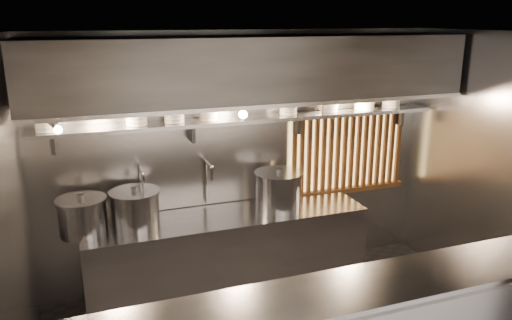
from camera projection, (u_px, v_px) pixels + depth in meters
ceiling at (304, 34)px, 3.85m from camera, size 4.50×4.50×0.00m
wall_back at (243, 158)px, 5.59m from camera, size 4.50×0.00×4.50m
wall_left at (7, 243)px, 3.50m from camera, size 0.00×3.00×3.00m
wall_right at (505, 176)px, 4.97m from camera, size 0.00×3.00×3.00m
cooking_bench at (229, 254)px, 5.42m from camera, size 3.00×0.70×0.90m
bowl_shelf at (248, 119)px, 5.29m from camera, size 4.40×0.34×0.04m
exhaust_hood at (255, 70)px, 4.94m from camera, size 4.40×0.81×0.65m
wood_screen at (347, 151)px, 5.98m from camera, size 1.56×0.09×1.04m
faucet_left at (141, 181)px, 5.12m from camera, size 0.04×0.30×0.50m
faucet_right at (208, 174)px, 5.35m from camera, size 0.04×0.30×0.50m
heat_lamp at (54, 123)px, 4.20m from camera, size 0.25×0.35×0.20m
pendant_bulb at (243, 114)px, 5.13m from camera, size 0.09×0.09×0.19m
stock_pot_left at (83, 216)px, 4.79m from camera, size 0.59×0.59×0.40m
stock_pot_mid at (135, 208)px, 4.97m from camera, size 0.53×0.53×0.41m
stock_pot_right at (279, 190)px, 5.45m from camera, size 0.59×0.59×0.45m
bowl_stack_0 at (46, 125)px, 4.62m from camera, size 0.22×0.22×0.13m
bowl_stack_1 at (136, 117)px, 4.88m from camera, size 0.23×0.23×0.17m
bowl_stack_2 at (174, 116)px, 5.01m from camera, size 0.22×0.22×0.13m
bowl_stack_3 at (209, 116)px, 5.13m from camera, size 0.20×0.20×0.09m
bowl_stack_4 at (288, 110)px, 5.43m from camera, size 0.20×0.20×0.09m
bowl_stack_5 at (330, 108)px, 5.59m from camera, size 0.20×0.20×0.09m
bowl_stack_6 at (364, 105)px, 5.74m from camera, size 0.24×0.24×0.09m
bowl_stack_7 at (391, 100)px, 5.85m from camera, size 0.22×0.22×0.17m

